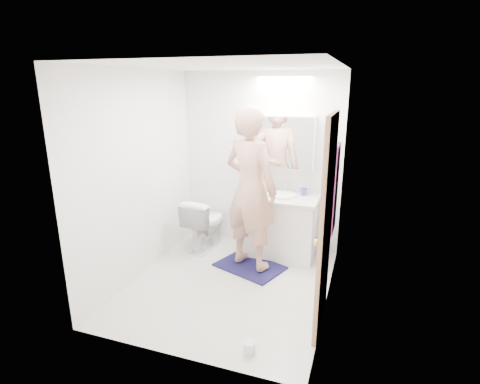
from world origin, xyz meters
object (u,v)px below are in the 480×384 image
at_px(medicine_cabinet, 281,142).
at_px(soap_bottle_b, 269,185).
at_px(toilet, 205,223).
at_px(soap_bottle_a, 264,185).
at_px(toilet_paper_roll, 249,347).
at_px(vanity_cabinet, 281,228).
at_px(person, 250,189).
at_px(toothbrush_cup, 304,192).

xyz_separation_m(medicine_cabinet, soap_bottle_b, (-0.14, -0.03, -0.59)).
xyz_separation_m(toilet, soap_bottle_a, (0.77, 0.27, 0.55)).
distance_m(toilet, toilet_paper_roll, 2.24).
relative_size(vanity_cabinet, person, 0.46).
height_order(medicine_cabinet, soap_bottle_b, medicine_cabinet).
height_order(toilet, soap_bottle_b, soap_bottle_b).
distance_m(soap_bottle_b, toilet_paper_roll, 2.34).
height_order(toilet, toothbrush_cup, toothbrush_cup).
bearing_deg(toilet_paper_roll, toilet, 123.78).
bearing_deg(toilet, vanity_cabinet, -167.84).
bearing_deg(person, toilet, -5.15).
relative_size(vanity_cabinet, medicine_cabinet, 1.02).
height_order(medicine_cabinet, soap_bottle_a, medicine_cabinet).
bearing_deg(medicine_cabinet, toilet, -161.50).
xyz_separation_m(vanity_cabinet, toilet_paper_roll, (0.19, -1.96, -0.34)).
height_order(medicine_cabinet, toothbrush_cup, medicine_cabinet).
xyz_separation_m(toilet, soap_bottle_b, (0.83, 0.30, 0.55)).
relative_size(vanity_cabinet, soap_bottle_b, 4.81).
bearing_deg(soap_bottle_a, toothbrush_cup, 1.08).
height_order(vanity_cabinet, medicine_cabinet, medicine_cabinet).
bearing_deg(toilet, soap_bottle_b, -154.61).
xyz_separation_m(vanity_cabinet, soap_bottle_b, (-0.21, 0.18, 0.52)).
distance_m(soap_bottle_a, toothbrush_cup, 0.53).
relative_size(soap_bottle_b, toothbrush_cup, 1.92).
xyz_separation_m(toilet, toothbrush_cup, (1.30, 0.28, 0.50)).
height_order(person, toothbrush_cup, person).
relative_size(toothbrush_cup, toilet_paper_roll, 0.89).
distance_m(medicine_cabinet, soap_bottle_a, 0.62).
distance_m(soap_bottle_a, toilet_paper_roll, 2.33).
height_order(vanity_cabinet, person, person).
xyz_separation_m(medicine_cabinet, person, (-0.20, -0.70, -0.47)).
distance_m(vanity_cabinet, medicine_cabinet, 1.13).
bearing_deg(vanity_cabinet, toilet_paper_roll, -84.50).
distance_m(soap_bottle_a, soap_bottle_b, 0.07).
distance_m(soap_bottle_b, toothbrush_cup, 0.47).
relative_size(toilet, soap_bottle_a, 3.68).
xyz_separation_m(medicine_cabinet, toothbrush_cup, (0.33, -0.05, -0.63)).
bearing_deg(vanity_cabinet, person, -119.34).
bearing_deg(toilet, soap_bottle_a, -155.17).
relative_size(medicine_cabinet, toilet, 1.20).
bearing_deg(soap_bottle_a, person, -89.93).
height_order(vanity_cabinet, toilet, vanity_cabinet).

